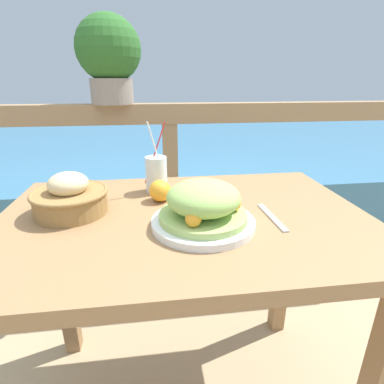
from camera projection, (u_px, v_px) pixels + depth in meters
name	position (u px, v px, depth m)	size (l,w,h in m)	color
patio_table	(185.00, 250.00, 0.91)	(1.07, 0.71, 0.77)	#997047
railing_fence	(170.00, 157.00, 1.47)	(2.80, 0.08, 1.03)	#937551
sea_backdrop	(160.00, 154.00, 4.00)	(12.00, 4.00, 0.41)	teal
salad_plate	(203.00, 207.00, 0.78)	(0.28, 0.28, 0.13)	white
drink_glass	(156.00, 174.00, 1.03)	(0.08, 0.07, 0.24)	silver
bread_basket	(70.00, 197.00, 0.86)	(0.22, 0.22, 0.12)	olive
potted_plant	(109.00, 55.00, 1.28)	(0.28, 0.28, 0.36)	gray
knife	(272.00, 217.00, 0.85)	(0.02, 0.18, 0.00)	silver
orange_near_basket	(160.00, 191.00, 0.95)	(0.07, 0.07, 0.07)	#F9A328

